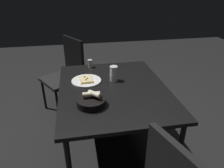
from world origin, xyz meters
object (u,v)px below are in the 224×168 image
(beer_glass, at_px, (114,74))
(pepper_shaker, at_px, (90,64))
(dining_table, at_px, (113,93))
(pizza_plate, at_px, (86,80))
(bread_basket, at_px, (92,101))
(chair_near, at_px, (67,71))

(beer_glass, distance_m, pepper_shaker, 0.42)
(dining_table, relative_size, pizza_plate, 4.28)
(dining_table, height_order, pizza_plate, pizza_plate)
(bread_basket, relative_size, chair_near, 0.23)
(pizza_plate, relative_size, bread_basket, 1.25)
(bread_basket, xyz_separation_m, pepper_shaker, (0.06, 0.77, 0.00))
(pepper_shaker, relative_size, chair_near, 0.09)
(dining_table, distance_m, pepper_shaker, 0.55)
(dining_table, xyz_separation_m, pizza_plate, (-0.23, 0.17, 0.07))
(pizza_plate, bearing_deg, beer_glass, -5.34)
(beer_glass, relative_size, pepper_shaker, 1.68)
(pizza_plate, bearing_deg, bread_basket, -88.41)
(beer_glass, xyz_separation_m, pepper_shaker, (-0.19, 0.37, -0.02))
(pepper_shaker, bearing_deg, dining_table, -72.70)
(pepper_shaker, bearing_deg, chair_near, 126.04)
(bread_basket, distance_m, chair_near, 1.18)
(bread_basket, bearing_deg, pizza_plate, 91.59)
(dining_table, xyz_separation_m, chair_near, (-0.43, 0.89, -0.13))
(bread_basket, bearing_deg, chair_near, 100.69)
(pepper_shaker, xyz_separation_m, chair_near, (-0.27, 0.37, -0.22))
(dining_table, bearing_deg, chair_near, 115.88)
(dining_table, distance_m, chair_near, 0.99)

